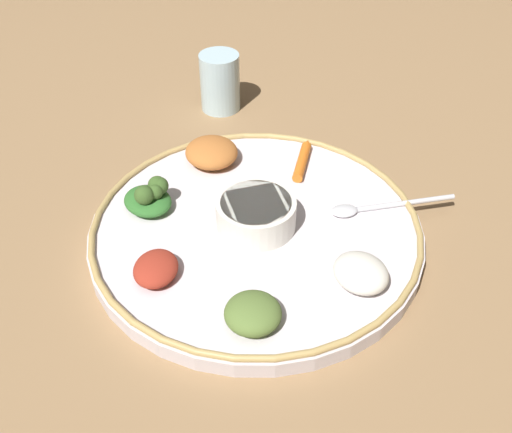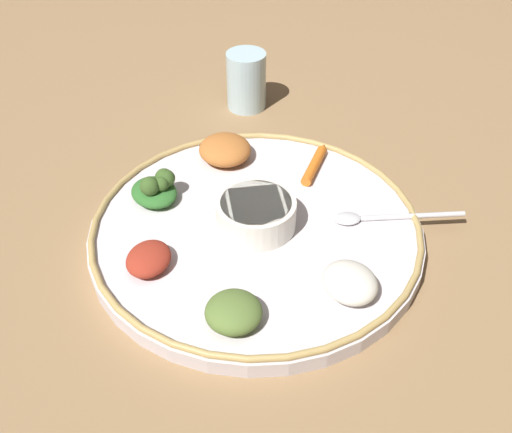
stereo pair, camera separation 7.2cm
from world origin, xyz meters
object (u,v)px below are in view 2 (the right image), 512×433
center_bowl (256,213)px  greens_pile (156,188)px  spoon (378,217)px  carrot_near_spoon (315,163)px  drinking_glass (246,84)px

center_bowl → greens_pile: bearing=-8.5°
center_bowl → spoon: bearing=-162.4°
greens_pile → center_bowl: bearing=171.5°
spoon → greens_pile: greens_pile is taller
center_bowl → spoon: 0.16m
center_bowl → greens_pile: (0.14, -0.02, -0.00)m
carrot_near_spoon → drinking_glass: size_ratio=1.03×
center_bowl → spoon: size_ratio=0.60×
center_bowl → carrot_near_spoon: 0.15m
greens_pile → carrot_near_spoon: 0.22m
greens_pile → drinking_glass: size_ratio=0.92×
drinking_glass → greens_pile: bearing=81.2°
center_bowl → drinking_glass: bearing=-73.7°
greens_pile → spoon: bearing=-174.8°
greens_pile → drinking_glass: (-0.05, -0.30, 0.00)m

